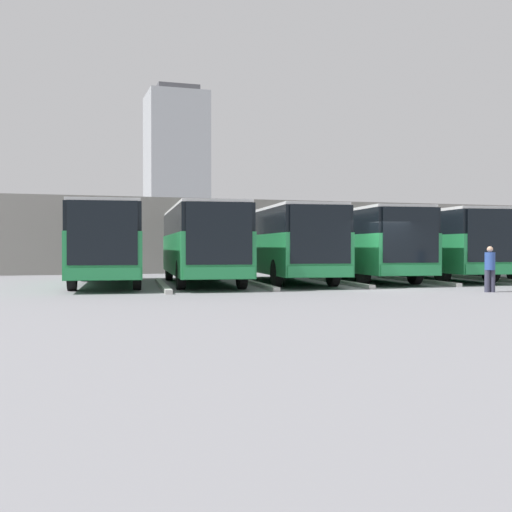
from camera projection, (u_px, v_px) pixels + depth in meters
The scene contains 15 objects.
ground_plane at pixel (381, 289), 23.67m from camera, with size 600.00×600.00×0.00m, color gray.
bus_0 at pixel (497, 242), 31.72m from camera, with size 3.70×10.88×3.18m.
curb_divider_0 at pixel (485, 279), 29.67m from camera, with size 0.24×7.93×0.15m, color #B2B2AD.
bus_1 at pixel (431, 242), 30.53m from camera, with size 3.70×10.88×3.18m.
curb_divider_1 at pixel (414, 280), 28.48m from camera, with size 0.24×7.93×0.15m, color #B2B2AD.
bus_2 at pixel (361, 242), 29.31m from camera, with size 3.70×10.88×3.18m.
curb_divider_2 at pixel (338, 282), 27.26m from camera, with size 0.24×7.93×0.15m, color #B2B2AD.
bus_3 at pixel (285, 242), 27.98m from camera, with size 3.70×10.88×3.18m.
curb_divider_3 at pixel (254, 283), 25.93m from camera, with size 0.24×7.93×0.15m, color #B2B2AD.
bus_4 at pixel (201, 241), 26.63m from camera, with size 3.70×10.88×3.18m.
curb_divider_4 at pixel (162, 285), 24.58m from camera, with size 0.24×7.93×0.15m, color #B2B2AD.
bus_5 at pixel (108, 241), 26.00m from camera, with size 3.70×10.88×3.18m.
pedestrian at pixel (490, 267), 21.88m from camera, with size 0.42×0.42×1.57m.
station_building at pixel (225, 237), 44.94m from camera, with size 44.15×15.63×4.45m.
office_tower at pixel (176, 172), 233.39m from camera, with size 21.16×21.16×59.56m.
Camera 1 is at (11.56, 21.14, 1.53)m, focal length 45.00 mm.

